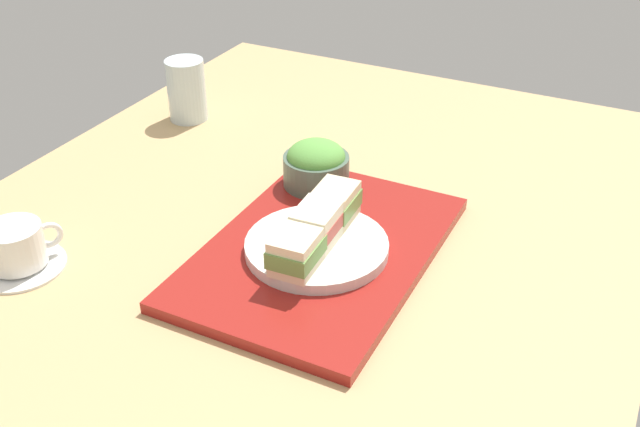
# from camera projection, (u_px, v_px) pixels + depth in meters

# --- Properties ---
(ground_plane) EXTENTS (1.40, 1.00, 0.03)m
(ground_plane) POSITION_uv_depth(u_px,v_px,m) (284.00, 249.00, 1.10)
(ground_plane) COLOR tan
(serving_tray) EXTENTS (0.43, 0.29, 0.02)m
(serving_tray) POSITION_uv_depth(u_px,v_px,m) (320.00, 251.00, 1.05)
(serving_tray) COLOR maroon
(serving_tray) RESTS_ON ground_plane
(sandwich_plate) EXTENTS (0.20, 0.20, 0.02)m
(sandwich_plate) POSITION_uv_depth(u_px,v_px,m) (317.00, 247.00, 1.03)
(sandwich_plate) COLOR silver
(sandwich_plate) RESTS_ON serving_tray
(sandwich_near) EXTENTS (0.08, 0.06, 0.05)m
(sandwich_near) POSITION_uv_depth(u_px,v_px,m) (296.00, 251.00, 0.96)
(sandwich_near) COLOR beige
(sandwich_near) RESTS_ON sandwich_plate
(sandwich_middle) EXTENTS (0.07, 0.06, 0.05)m
(sandwich_middle) POSITION_uv_depth(u_px,v_px,m) (317.00, 225.00, 1.01)
(sandwich_middle) COLOR #EFE5C1
(sandwich_middle) RESTS_ON sandwich_plate
(sandwich_far) EXTENTS (0.07, 0.06, 0.05)m
(sandwich_far) POSITION_uv_depth(u_px,v_px,m) (335.00, 203.00, 1.06)
(sandwich_far) COLOR beige
(sandwich_far) RESTS_ON sandwich_plate
(salad_bowl) EXTENTS (0.10, 0.10, 0.07)m
(salad_bowl) POSITION_uv_depth(u_px,v_px,m) (316.00, 164.00, 1.18)
(salad_bowl) COLOR #4C6051
(salad_bowl) RESTS_ON serving_tray
(coffee_cup) EXTENTS (0.12, 0.12, 0.06)m
(coffee_cup) POSITION_uv_depth(u_px,v_px,m) (17.00, 249.00, 1.02)
(coffee_cup) COLOR white
(coffee_cup) RESTS_ON ground_plane
(drinking_glass) EXTENTS (0.07, 0.07, 0.12)m
(drinking_glass) POSITION_uv_depth(u_px,v_px,m) (187.00, 90.00, 1.41)
(drinking_glass) COLOR silver
(drinking_glass) RESTS_ON ground_plane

